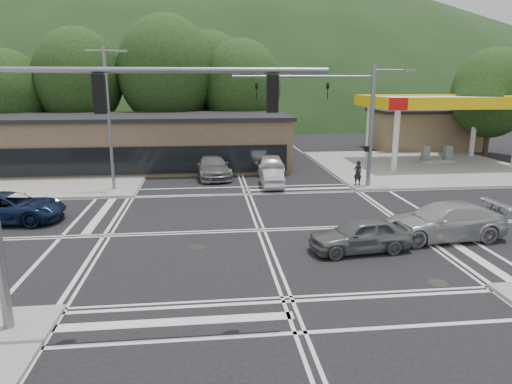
{
  "coord_description": "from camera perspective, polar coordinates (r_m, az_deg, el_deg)",
  "views": [
    {
      "loc": [
        -2.5,
        -20.56,
        6.93
      ],
      "look_at": [
        -0.03,
        1.98,
        1.4
      ],
      "focal_mm": 32.0,
      "sensor_mm": 36.0,
      "label": 1
    }
  ],
  "objects": [
    {
      "name": "car_queue_b",
      "position": [
        35.42,
        1.55,
        3.8
      ],
      "size": [
        2.08,
        4.98,
        1.68
      ],
      "primitive_type": "imported",
      "rotation": [
        0.0,
        0.0,
        3.16
      ],
      "color": "white",
      "rests_on": "ground"
    },
    {
      "name": "signal_mast_sw",
      "position": [
        13.08,
        -23.56,
        4.61
      ],
      "size": [
        9.14,
        0.28,
        8.0
      ],
      "color": "slate",
      "rests_on": "ground"
    },
    {
      "name": "car_northbound",
      "position": [
        33.86,
        -5.55,
        3.25
      ],
      "size": [
        3.04,
        5.91,
        1.64
      ],
      "primitive_type": "imported",
      "rotation": [
        0.0,
        0.0,
        0.14
      ],
      "color": "slate",
      "rests_on": "ground"
    },
    {
      "name": "tree_n_a",
      "position": [
        46.02,
        -21.32,
        13.06
      ],
      "size": [
        8.0,
        8.0,
        11.75
      ],
      "color": "#382619",
      "rests_on": "ground"
    },
    {
      "name": "hill_north",
      "position": [
        110.81,
        -5.05,
        10.07
      ],
      "size": [
        252.0,
        126.0,
        140.0
      ],
      "primitive_type": "ellipsoid",
      "color": "#1D3317",
      "rests_on": "ground"
    },
    {
      "name": "car_grey_center",
      "position": [
        19.51,
        12.9,
        -5.19
      ],
      "size": [
        4.42,
        2.18,
        1.45
      ],
      "primitive_type": "imported",
      "rotation": [
        0.0,
        0.0,
        -1.46
      ],
      "color": "#595C5E",
      "rests_on": "ground"
    },
    {
      "name": "tree_n_e",
      "position": [
        48.57,
        -5.85,
        13.89
      ],
      "size": [
        8.4,
        8.4,
        11.98
      ],
      "color": "#382619",
      "rests_on": "ground"
    },
    {
      "name": "sidewalk_nw",
      "position": [
        38.31,
        -25.21,
        2.08
      ],
      "size": [
        16.0,
        16.0,
        0.15
      ],
      "primitive_type": "cube",
      "color": "gray",
      "rests_on": "ground"
    },
    {
      "name": "tree_ne",
      "position": [
        48.47,
        27.42,
        10.92
      ],
      "size": [
        7.2,
        7.2,
        9.99
      ],
      "color": "#382619",
      "rests_on": "ground"
    },
    {
      "name": "gas_station_canopy",
      "position": [
        41.47,
        22.13,
        10.11
      ],
      "size": [
        12.32,
        8.34,
        5.75
      ],
      "color": "silver",
      "rests_on": "ground"
    },
    {
      "name": "convenience_store",
      "position": [
        51.06,
        20.07,
        7.23
      ],
      "size": [
        10.0,
        6.0,
        3.8
      ],
      "primitive_type": "cube",
      "color": "#846B4F",
      "rests_on": "ground"
    },
    {
      "name": "pedestrian",
      "position": [
        31.14,
        12.6,
        2.36
      ],
      "size": [
        0.68,
        0.53,
        1.66
      ],
      "primitive_type": "imported",
      "rotation": [
        0.0,
        0.0,
        3.39
      ],
      "color": "black",
      "rests_on": "sidewalk_ne"
    },
    {
      "name": "streetlight_nw",
      "position": [
        30.21,
        -17.85,
        9.49
      ],
      "size": [
        2.5,
        0.25,
        9.0
      ],
      "color": "slate",
      "rests_on": "ground"
    },
    {
      "name": "tree_n_c",
      "position": [
        44.7,
        -1.83,
        13.14
      ],
      "size": [
        7.6,
        7.6,
        10.87
      ],
      "color": "#382619",
      "rests_on": "ground"
    },
    {
      "name": "commercial_row",
      "position": [
        38.28,
        -14.55,
        5.87
      ],
      "size": [
        24.0,
        8.0,
        4.0
      ],
      "primitive_type": "cube",
      "color": "brown",
      "rests_on": "ground"
    },
    {
      "name": "signal_mast_ne",
      "position": [
        30.33,
        12.07,
        9.9
      ],
      "size": [
        11.65,
        0.3,
        8.0
      ],
      "color": "slate",
      "rests_on": "ground"
    },
    {
      "name": "car_silver_east",
      "position": [
        22.15,
        22.37,
        -3.39
      ],
      "size": [
        5.7,
        2.57,
        1.62
      ],
      "primitive_type": "imported",
      "rotation": [
        0.0,
        0.0,
        -1.52
      ],
      "color": "#9B9DA1",
      "rests_on": "ground"
    },
    {
      "name": "tree_n_b",
      "position": [
        44.71,
        -11.12,
        14.56
      ],
      "size": [
        9.0,
        9.0,
        12.98
      ],
      "color": "#382619",
      "rests_on": "ground"
    },
    {
      "name": "ground",
      "position": [
        21.84,
        0.64,
        -4.79
      ],
      "size": [
        120.0,
        120.0,
        0.0
      ],
      "primitive_type": "plane",
      "color": "black",
      "rests_on": "ground"
    },
    {
      "name": "car_blue_west",
      "position": [
        26.02,
        -28.5,
        -1.73
      ],
      "size": [
        5.55,
        2.85,
        1.5
      ],
      "primitive_type": "imported",
      "rotation": [
        0.0,
        0.0,
        1.5
      ],
      "color": "#0C1734",
      "rests_on": "ground"
    },
    {
      "name": "car_queue_a",
      "position": [
        30.53,
        1.97,
        1.8
      ],
      "size": [
        1.47,
        3.9,
        1.27
      ],
      "primitive_type": "imported",
      "rotation": [
        0.0,
        0.0,
        3.11
      ],
      "color": "#A8ACAF",
      "rests_on": "ground"
    },
    {
      "name": "sidewalk_ne",
      "position": [
        40.22,
        19.66,
        3.09
      ],
      "size": [
        16.0,
        16.0,
        0.15
      ],
      "primitive_type": "cube",
      "color": "gray",
      "rests_on": "ground"
    },
    {
      "name": "tree_n_d",
      "position": [
        46.96,
        -28.7,
        10.74
      ],
      "size": [
        6.8,
        6.8,
        9.76
      ],
      "color": "#382619",
      "rests_on": "ground"
    }
  ]
}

